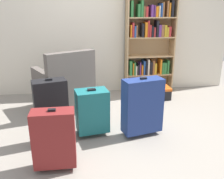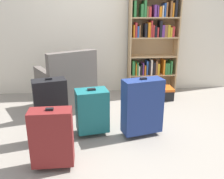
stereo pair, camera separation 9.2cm
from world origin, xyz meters
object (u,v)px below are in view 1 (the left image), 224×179
Objects in this scene: mug at (101,102)px; storage_box at (157,92)px; suitcase_navy_blue at (142,106)px; bookshelf at (150,38)px; suitcase_black at (51,110)px; suitcase_dark_red at (54,139)px; armchair at (65,89)px; suitcase_teal at (92,111)px.

storage_box is (0.96, 0.18, 0.06)m from mug.
mug is 1.12m from suitcase_navy_blue.
bookshelf reaches higher than suitcase_black.
bookshelf is 1.40m from mug.
suitcase_dark_red is (-0.58, -1.54, 0.27)m from mug.
suitcase_black reaches higher than suitcase_navy_blue.
suitcase_navy_blue is at bearing 2.08° from suitcase_black.
suitcase_navy_blue reaches higher than mug.
suitcase_black is at bearing -95.58° from armchair.
suitcase_dark_red is (-0.03, -1.47, 0.00)m from armchair.
bookshelf is 3.16× the size of suitcase_dark_red.
bookshelf is 1.75m from suitcase_navy_blue.
mug is 0.98m from storage_box.
armchair reaches higher than suitcase_dark_red.
storage_box is 0.66× the size of suitcase_dark_red.
armchair reaches higher than suitcase_navy_blue.
suitcase_navy_blue is (0.58, -0.09, 0.07)m from suitcase_teal.
mug is 1.27m from suitcase_black.
suitcase_navy_blue is at bearing 29.16° from suitcase_dark_red.
suitcase_navy_blue is at bearing -44.80° from armchair.
suitcase_black is (-0.07, 0.50, 0.07)m from suitcase_dark_red.
suitcase_dark_red is 0.51m from suitcase_black.
mug is (-0.90, -0.57, -0.92)m from bookshelf.
suitcase_black is at bearing -133.93° from bookshelf.
suitcase_black reaches higher than suitcase_dark_red.
storage_box is at bearing 10.60° from mug.
mug is at bearing 69.41° from suitcase_dark_red.
suitcase_dark_red is (-0.38, -0.63, 0.02)m from suitcase_teal.
mug is 0.30× the size of storage_box.
suitcase_teal is (-0.19, -0.90, 0.25)m from mug.
suitcase_teal is 0.59m from suitcase_navy_blue.
suitcase_dark_red is 0.81× the size of suitcase_black.
suitcase_black is (-1.54, -1.60, -0.58)m from bookshelf.
armchair reaches higher than storage_box.
armchair is 1.54m from storage_box.
suitcase_black is (-0.45, -0.13, 0.09)m from suitcase_teal.
armchair is 0.97m from suitcase_black.
suitcase_teal is at bearing -136.76° from storage_box.
suitcase_black is 1.03m from suitcase_navy_blue.
bookshelf is 2.04× the size of armchair.
suitcase_navy_blue is (-0.57, -1.18, 0.27)m from storage_box.
suitcase_navy_blue is at bearing -108.10° from bookshelf.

